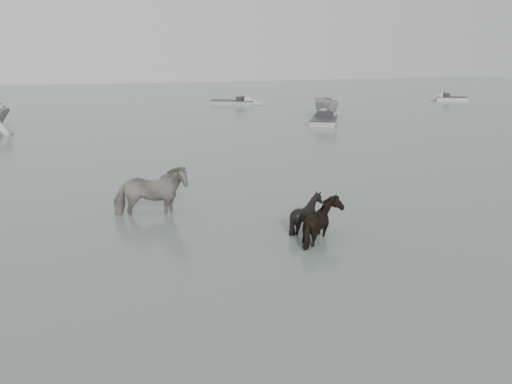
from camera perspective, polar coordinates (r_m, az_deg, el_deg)
ground at (r=12.65m, az=1.54°, el=-5.52°), size 140.00×140.00×0.00m
pony_pinto at (r=14.62m, az=-12.01°, el=0.80°), size 2.25×1.25×1.81m
pony_dark at (r=12.49m, az=7.83°, el=-2.58°), size 1.56×1.68×1.38m
pony_black at (r=13.29m, az=5.80°, el=-1.78°), size 1.27×1.17×1.21m
boat_small at (r=36.65m, az=8.10°, el=9.62°), size 2.90×4.47×1.61m
skiff_port at (r=33.83m, az=7.81°, el=8.39°), size 4.20×5.69×0.75m
skiff_mid at (r=46.21m, az=-2.62°, el=10.44°), size 5.60×4.43×0.75m
skiff_star at (r=53.30m, az=21.43°, el=10.09°), size 4.27×3.39×0.75m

